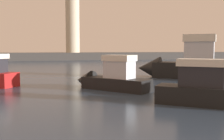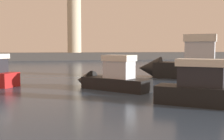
# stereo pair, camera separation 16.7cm
# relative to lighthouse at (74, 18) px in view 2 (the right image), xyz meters

# --- Properties ---
(ground_plane) EXTENTS (220.00, 220.00, 0.00)m
(ground_plane) POSITION_rel_lighthouse_xyz_m (0.31, -31.62, -9.96)
(ground_plane) COLOR #2D3D51
(breakwater) EXTENTS (95.52, 6.04, 1.78)m
(breakwater) POSITION_rel_lighthouse_xyz_m (0.31, 0.00, -9.07)
(breakwater) COLOR #423F3D
(breakwater) RESTS_ON ground_plane
(lighthouse) EXTENTS (3.27, 3.27, 17.27)m
(lighthouse) POSITION_rel_lighthouse_xyz_m (0.00, 0.00, 0.00)
(lighthouse) COLOR beige
(lighthouse) RESTS_ON breakwater
(motorboat_3) EXTENTS (5.65, 4.86, 2.48)m
(motorboat_3) POSITION_rel_lighthouse_xyz_m (1.97, -54.11, -9.21)
(motorboat_3) COLOR black
(motorboat_3) RESTS_ON ground_plane
(motorboat_4) EXTENTS (8.83, 7.31, 4.40)m
(motorboat_4) POSITION_rel_lighthouse_xyz_m (6.50, -42.30, -8.68)
(motorboat_4) COLOR black
(motorboat_4) RESTS_ON ground_plane
(motorboat_6) EXTENTS (5.00, 5.44, 2.64)m
(motorboat_6) POSITION_rel_lighthouse_xyz_m (-2.01, -47.45, -9.21)
(motorboat_6) COLOR black
(motorboat_6) RESTS_ON ground_plane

